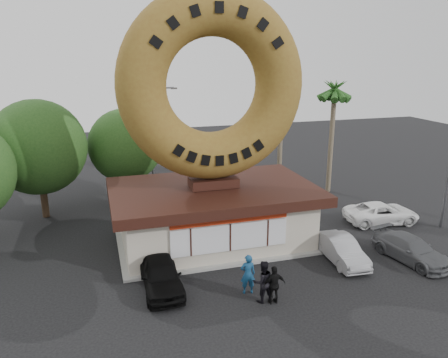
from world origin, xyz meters
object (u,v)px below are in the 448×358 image
donut_shop (214,213)px  giant_donut (213,86)px  person_left (248,274)px  person_center (263,282)px  car_silver (341,250)px  car_white (381,213)px  car_grey (411,249)px  car_black (161,275)px  street_lamp (153,135)px  person_right (274,285)px

donut_shop → giant_donut: giant_donut is taller
person_left → person_center: bearing=123.0°
donut_shop → car_silver: 7.12m
person_center → car_white: (10.55, 6.31, -0.30)m
car_grey → car_silver: bearing=154.3°
donut_shop → person_center: (0.37, -6.56, -0.82)m
car_black → person_left: bearing=-21.1°
person_left → car_white: bearing=-144.9°
giant_donut → street_lamp: (-1.86, 10.00, -4.25)m
giant_donut → car_white: bearing=-1.4°
person_center → car_black: person_center is taller
person_right → car_grey: 8.50m
person_right → car_white: person_right is taller
person_left → car_silver: person_left is taller
person_right → car_black: size_ratio=0.41×
person_right → car_grey: size_ratio=0.40×
street_lamp → person_center: (2.22, -16.57, -3.54)m
person_right → car_silver: (4.85, 2.63, -0.22)m
giant_donut → car_grey: size_ratio=2.28×
car_black → car_silver: car_black is taller
donut_shop → car_white: bearing=-1.3°
donut_shop → giant_donut: bearing=90.0°
car_black → car_grey: bearing=-3.4°
giant_donut → car_white: 13.58m
car_grey → person_left: bearing=173.3°
car_black → car_silver: (9.30, 0.08, -0.07)m
giant_donut → car_grey: (9.12, -5.17, -8.10)m
giant_donut → person_left: (-0.01, -5.74, -7.80)m
car_white → street_lamp: bearing=57.8°
giant_donut → car_white: giant_donut is taller
person_right → street_lamp: bearing=-81.7°
donut_shop → car_white: size_ratio=2.40×
car_silver → car_black: bearing=-176.4°
person_left → car_black: 3.93m
giant_donut → person_center: bearing=-86.8°
giant_donut → car_grey: bearing=-29.5°
person_center → car_white: bearing=-149.9°
person_center → car_grey: (8.75, 1.40, -0.32)m
street_lamp → person_right: 17.43m
person_left → car_grey: size_ratio=0.43×
giant_donut → car_white: (10.91, -0.26, -8.08)m
person_center → person_right: 0.50m
car_silver → car_grey: car_silver is taller
street_lamp → car_black: (-1.81, -14.29, -3.77)m
donut_shop → person_left: donut_shop is taller
car_grey → giant_donut: bearing=140.2°
donut_shop → car_grey: 10.54m
car_silver → street_lamp: bearing=120.9°
person_left → car_silver: size_ratio=0.48×
person_left → person_center: size_ratio=0.99×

